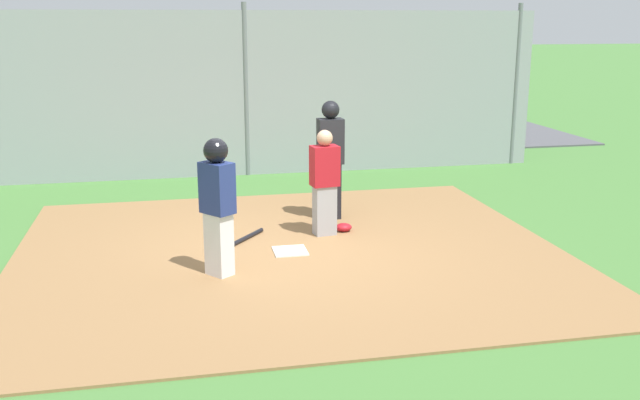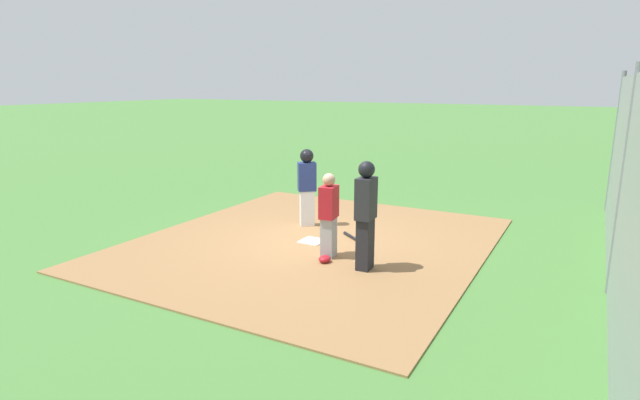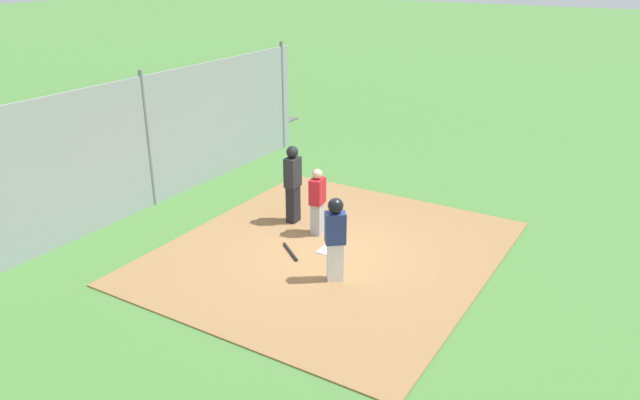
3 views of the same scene
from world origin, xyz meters
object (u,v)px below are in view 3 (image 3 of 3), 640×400
object	(u,v)px
runner	(335,234)
parked_car_red	(55,153)
catcher_mask	(321,225)
umpire	(293,182)
baseball_bat	(290,252)
home_plate	(330,251)
parked_car_dark	(118,128)
catcher	(317,201)

from	to	relation	value
runner	parked_car_red	distance (m)	9.86
runner	catcher_mask	size ratio (longest dim) A/B	6.97
umpire	catcher_mask	world-z (taller)	umpire
catcher_mask	parked_car_red	world-z (taller)	parked_car_red
baseball_bat	home_plate	bearing A→B (deg)	75.08
baseball_bat	parked_car_dark	size ratio (longest dim) A/B	0.19
catcher	parked_car_dark	bearing A→B (deg)	157.13
catcher_mask	parked_car_dark	world-z (taller)	parked_car_dark
catcher	umpire	size ratio (longest dim) A/B	0.83
baseball_bat	parked_car_red	size ratio (longest dim) A/B	0.19
umpire	baseball_bat	world-z (taller)	umpire
umpire	baseball_bat	size ratio (longest dim) A/B	2.21
umpire	parked_car_red	xyz separation A→B (m)	(0.67, -7.59, -0.39)
home_plate	baseball_bat	bearing A→B (deg)	-52.69
catcher_mask	parked_car_red	xyz separation A→B (m)	(0.71, -8.33, 0.52)
home_plate	catcher	distance (m)	1.20
umpire	home_plate	bearing A→B (deg)	-32.21
baseball_bat	catcher_mask	xyz separation A→B (m)	(-1.43, -0.11, 0.03)
runner	parked_car_dark	world-z (taller)	runner
home_plate	parked_car_dark	xyz separation A→B (m)	(-2.98, -9.69, 0.57)
home_plate	catcher_mask	distance (m)	1.20
umpire	parked_car_red	bearing A→B (deg)	-176.72
home_plate	umpire	bearing A→B (deg)	-120.41
umpire	baseball_bat	bearing A→B (deg)	-60.52
catcher	parked_car_dark	world-z (taller)	catcher
home_plate	parked_car_dark	distance (m)	10.15
home_plate	baseball_bat	world-z (taller)	baseball_bat
umpire	parked_car_red	size ratio (longest dim) A/B	0.42
parked_car_dark	parked_car_red	size ratio (longest dim) A/B	1.01
baseball_bat	parked_car_red	bearing A→B (deg)	-147.10
parked_car_dark	umpire	bearing A→B (deg)	-113.66
runner	parked_car_red	bearing A→B (deg)	45.05
home_plate	parked_car_red	bearing A→B (deg)	-91.34
umpire	runner	world-z (taller)	umpire
baseball_bat	parked_car_dark	xyz separation A→B (m)	(-3.49, -9.02, 0.55)
baseball_bat	catcher_mask	bearing A→B (deg)	132.09
runner	parked_car_red	size ratio (longest dim) A/B	0.38
runner	catcher_mask	bearing A→B (deg)	-0.63
runner	catcher_mask	xyz separation A→B (m)	(-1.90, -1.45, -0.90)
parked_car_dark	parked_car_red	world-z (taller)	same
runner	baseball_bat	world-z (taller)	runner
catcher	home_plate	bearing A→B (deg)	-50.09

